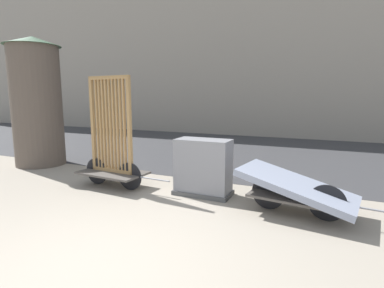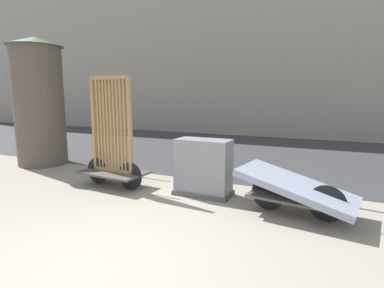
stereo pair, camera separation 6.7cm
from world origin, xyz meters
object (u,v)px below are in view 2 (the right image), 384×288
bike_cart_with_bedframe (113,151)px  advertising_column (39,101)px  bike_cart_with_mattress (297,189)px  utility_cabinet (203,169)px

bike_cart_with_bedframe → advertising_column: advertising_column is taller
advertising_column → bike_cart_with_mattress: bearing=-7.3°
bike_cart_with_mattress → advertising_column: 7.02m
bike_cart_with_mattress → utility_cabinet: 1.76m
bike_cart_with_bedframe → advertising_column: 3.46m
bike_cart_with_bedframe → utility_cabinet: (1.91, 0.31, -0.27)m
bike_cart_with_mattress → advertising_column: advertising_column is taller
bike_cart_with_bedframe → bike_cart_with_mattress: bike_cart_with_bedframe is taller
bike_cart_with_mattress → advertising_column: bearing=-178.8°
bike_cart_with_bedframe → utility_cabinet: bearing=12.8°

